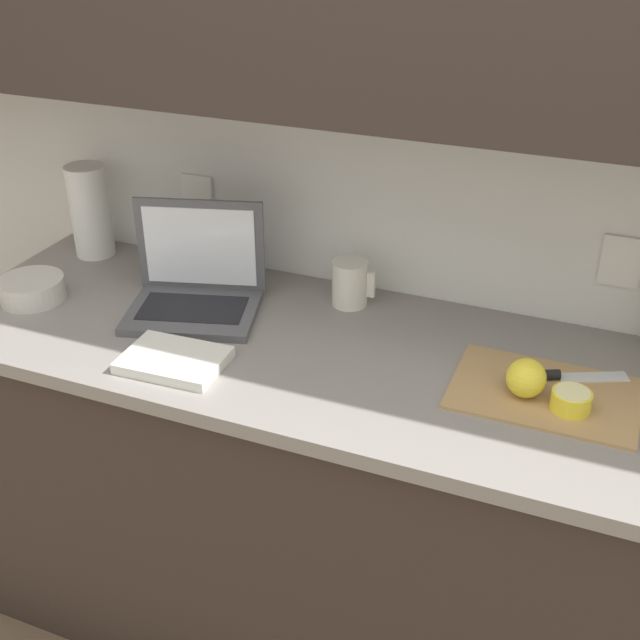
# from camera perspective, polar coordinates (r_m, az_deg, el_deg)

# --- Properties ---
(wall_back) EXTENTS (5.20, 0.38, 2.60)m
(wall_back) POSITION_cam_1_polar(r_m,az_deg,el_deg) (1.74, 14.06, 18.27)
(wall_back) COLOR white
(wall_back) RESTS_ON ground_plane
(counter_unit) EXTENTS (2.52, 0.66, 0.92)m
(counter_unit) POSITION_cam_1_polar(r_m,az_deg,el_deg) (2.02, 9.55, -14.91)
(counter_unit) COLOR #332823
(counter_unit) RESTS_ON ground_plane
(laptop) EXTENTS (0.37, 0.32, 0.25)m
(laptop) POSITION_cam_1_polar(r_m,az_deg,el_deg) (1.98, -8.81, 2.49)
(laptop) COLOR #515156
(laptop) RESTS_ON counter_unit
(cutting_board) EXTENTS (0.38, 0.26, 0.01)m
(cutting_board) POSITION_cam_1_polar(r_m,az_deg,el_deg) (1.72, 15.67, -4.97)
(cutting_board) COLOR tan
(cutting_board) RESTS_ON counter_unit
(knife) EXTENTS (0.25, 0.13, 0.02)m
(knife) POSITION_cam_1_polar(r_m,az_deg,el_deg) (1.76, 15.87, -3.82)
(knife) COLOR silver
(knife) RESTS_ON cutting_board
(lemon_half_cut) EXTENTS (0.08, 0.08, 0.04)m
(lemon_half_cut) POSITION_cam_1_polar(r_m,az_deg,el_deg) (1.67, 17.43, -5.47)
(lemon_half_cut) COLOR yellow
(lemon_half_cut) RESTS_ON cutting_board
(lemon_whole_beside) EXTENTS (0.08, 0.08, 0.08)m
(lemon_whole_beside) POSITION_cam_1_polar(r_m,az_deg,el_deg) (1.68, 14.45, -4.02)
(lemon_whole_beside) COLOR yellow
(lemon_whole_beside) RESTS_ON cutting_board
(measuring_cup) EXTENTS (0.11, 0.09, 0.11)m
(measuring_cup) POSITION_cam_1_polar(r_m,az_deg,el_deg) (1.98, 2.16, 2.64)
(measuring_cup) COLOR silver
(measuring_cup) RESTS_ON counter_unit
(bowl_white) EXTENTS (0.16, 0.16, 0.06)m
(bowl_white) POSITION_cam_1_polar(r_m,az_deg,el_deg) (2.14, -19.80, 2.08)
(bowl_white) COLOR beige
(bowl_white) RESTS_ON counter_unit
(paper_towel_roll) EXTENTS (0.11, 0.11, 0.26)m
(paper_towel_roll) POSITION_cam_1_polar(r_m,az_deg,el_deg) (2.31, -16.02, 7.47)
(paper_towel_roll) COLOR white
(paper_towel_roll) RESTS_ON counter_unit
(dish_towel) EXTENTS (0.23, 0.17, 0.02)m
(dish_towel) POSITION_cam_1_polar(r_m,az_deg,el_deg) (1.78, -10.35, -2.83)
(dish_towel) COLOR silver
(dish_towel) RESTS_ON counter_unit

